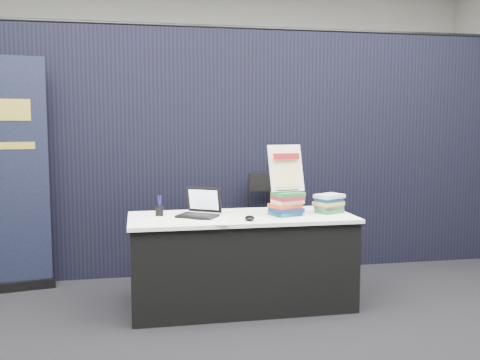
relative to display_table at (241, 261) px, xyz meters
name	(u,v)px	position (x,y,z in m)	size (l,w,h in m)	color
floor	(256,331)	(0.00, -0.55, -0.38)	(8.00, 8.00, 0.00)	black
wall_back	(195,105)	(0.00, 3.45, 1.37)	(8.00, 0.02, 3.50)	beige
drape_partition	(221,153)	(0.00, 1.05, 0.82)	(6.00, 0.08, 2.40)	black
display_table	(241,261)	(0.00, 0.00, 0.00)	(1.80, 0.75, 0.75)	black
laptop	(197,210)	(-0.36, 0.02, 0.43)	(0.36, 0.37, 0.23)	black
mouse	(250,218)	(0.02, -0.23, 0.39)	(0.08, 0.12, 0.04)	black
brochure_left	(169,219)	(-0.59, -0.04, 0.38)	(0.27, 0.19, 0.00)	white
brochure_mid	(173,222)	(-0.56, -0.19, 0.38)	(0.30, 0.21, 0.00)	white
brochure_right	(211,223)	(-0.28, -0.28, 0.38)	(0.26, 0.19, 0.00)	white
pen_cup	(159,211)	(-0.65, 0.10, 0.42)	(0.06, 0.06, 0.08)	black
book_stack_tall	(287,204)	(0.36, -0.06, 0.47)	(0.27, 0.23, 0.19)	#1A5565
book_stack_short	(328,203)	(0.74, 0.00, 0.45)	(0.27, 0.24, 0.15)	#1C6B31
info_sign	(286,169)	(0.36, -0.03, 0.75)	(0.30, 0.16, 0.39)	black
stacking_chair	(275,221)	(0.46, 0.69, 0.19)	(0.48, 0.48, 1.01)	black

